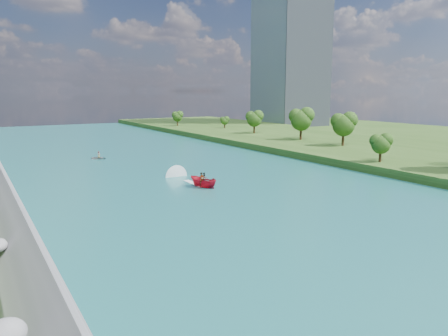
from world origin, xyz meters
TOP-DOWN VIEW (x-y plane):
  - ground at (0.00, 0.00)m, footprint 260.00×260.00m
  - river_water at (0.00, 20.00)m, footprint 55.00×240.00m
  - berm_east at (49.50, 20.00)m, footprint 44.00×240.00m
  - office_tower at (82.50, 95.00)m, footprint 22.00×22.00m
  - trees_east at (40.60, 7.46)m, footprint 16.23×142.96m
  - motorboat at (-0.23, 12.37)m, footprint 3.60×19.09m
  - raft at (-5.92, 43.97)m, footprint 3.66×3.67m

SIDE VIEW (x-z plane):
  - ground at x=0.00m, z-range 0.00..0.00m
  - river_water at x=0.00m, z-range 0.00..0.10m
  - raft at x=-5.92m, z-range -0.30..1.21m
  - berm_east at x=49.50m, z-range 0.00..1.50m
  - motorboat at x=-0.23m, z-range -0.27..1.92m
  - trees_east at x=40.60m, z-range 0.34..12.13m
  - office_tower at x=82.50m, z-range 0.00..60.00m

